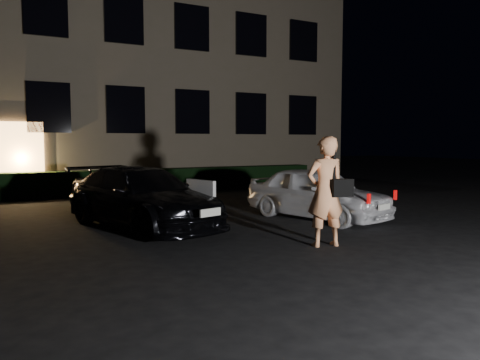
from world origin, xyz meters
TOP-DOWN VIEW (x-y plane):
  - ground at (0.00, 0.00)m, footprint 80.00×80.00m
  - building at (-0.00, 14.99)m, footprint 20.00×8.11m
  - hedge at (0.00, 10.50)m, footprint 15.00×0.70m
  - sedan at (-1.45, 3.83)m, footprint 2.96×4.78m
  - hatch at (2.54, 2.89)m, footprint 2.36×3.93m
  - man at (0.88, 0.43)m, footprint 0.82×0.58m

SIDE VIEW (x-z plane):
  - ground at x=0.00m, z-range 0.00..0.00m
  - hedge at x=0.00m, z-range 0.00..0.85m
  - hatch at x=2.54m, z-range 0.00..1.25m
  - sedan at x=-1.45m, z-range 0.00..1.29m
  - man at x=0.88m, z-range 0.00..1.95m
  - building at x=0.00m, z-range 0.00..12.00m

